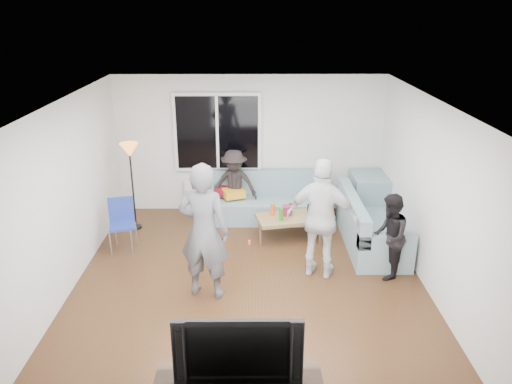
{
  "coord_description": "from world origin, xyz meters",
  "views": [
    {
      "loc": [
        0.05,
        -6.42,
        3.78
      ],
      "look_at": [
        0.1,
        0.6,
        1.15
      ],
      "focal_mm": 35.3,
      "sensor_mm": 36.0,
      "label": 1
    }
  ],
  "objects_px": {
    "floor_lamp": "(133,187)",
    "spectator_right": "(389,236)",
    "player_left": "(204,231)",
    "player_right": "(322,219)",
    "side_chair": "(122,226)",
    "sofa_back_section": "(267,197)",
    "sofa_right_section": "(372,222)",
    "spectator_back": "(234,185)",
    "television": "(238,344)",
    "coffee_table": "(289,227)"
  },
  "relations": [
    {
      "from": "floor_lamp",
      "to": "television",
      "type": "xyz_separation_m",
      "value": [
        1.96,
        -4.35,
        0.01
      ]
    },
    {
      "from": "coffee_table",
      "to": "player_left",
      "type": "distance_m",
      "value": 2.3
    },
    {
      "from": "sofa_right_section",
      "to": "television",
      "type": "distance_m",
      "value": 4.22
    },
    {
      "from": "sofa_right_section",
      "to": "player_right",
      "type": "height_order",
      "value": "player_right"
    },
    {
      "from": "coffee_table",
      "to": "spectator_right",
      "type": "height_order",
      "value": "spectator_right"
    },
    {
      "from": "sofa_right_section",
      "to": "player_right",
      "type": "relative_size",
      "value": 1.12
    },
    {
      "from": "side_chair",
      "to": "spectator_back",
      "type": "height_order",
      "value": "spectator_back"
    },
    {
      "from": "side_chair",
      "to": "player_right",
      "type": "relative_size",
      "value": 0.48
    },
    {
      "from": "coffee_table",
      "to": "spectator_back",
      "type": "relative_size",
      "value": 0.83
    },
    {
      "from": "side_chair",
      "to": "spectator_back",
      "type": "distance_m",
      "value": 2.21
    },
    {
      "from": "player_right",
      "to": "spectator_back",
      "type": "bearing_deg",
      "value": -38.55
    },
    {
      "from": "sofa_right_section",
      "to": "side_chair",
      "type": "bearing_deg",
      "value": 92.21
    },
    {
      "from": "coffee_table",
      "to": "floor_lamp",
      "type": "bearing_deg",
      "value": 170.72
    },
    {
      "from": "floor_lamp",
      "to": "spectator_back",
      "type": "height_order",
      "value": "floor_lamp"
    },
    {
      "from": "floor_lamp",
      "to": "spectator_right",
      "type": "height_order",
      "value": "floor_lamp"
    },
    {
      "from": "spectator_right",
      "to": "television",
      "type": "bearing_deg",
      "value": -25.1
    },
    {
      "from": "sofa_back_section",
      "to": "player_left",
      "type": "xyz_separation_m",
      "value": [
        -0.9,
        -2.63,
        0.53
      ]
    },
    {
      "from": "floor_lamp",
      "to": "player_left",
      "type": "distance_m",
      "value": 2.65
    },
    {
      "from": "player_left",
      "to": "television",
      "type": "relative_size",
      "value": 1.58
    },
    {
      "from": "spectator_back",
      "to": "sofa_right_section",
      "type": "bearing_deg",
      "value": -15.83
    },
    {
      "from": "player_left",
      "to": "player_right",
      "type": "height_order",
      "value": "player_left"
    },
    {
      "from": "player_left",
      "to": "player_right",
      "type": "relative_size",
      "value": 1.06
    },
    {
      "from": "spectator_right",
      "to": "side_chair",
      "type": "bearing_deg",
      "value": -88.22
    },
    {
      "from": "floor_lamp",
      "to": "player_right",
      "type": "distance_m",
      "value": 3.52
    },
    {
      "from": "floor_lamp",
      "to": "player_left",
      "type": "relative_size",
      "value": 0.82
    },
    {
      "from": "sofa_right_section",
      "to": "coffee_table",
      "type": "bearing_deg",
      "value": 78.62
    },
    {
      "from": "floor_lamp",
      "to": "spectator_back",
      "type": "relative_size",
      "value": 1.18
    },
    {
      "from": "player_left",
      "to": "spectator_back",
      "type": "bearing_deg",
      "value": -82.03
    },
    {
      "from": "spectator_back",
      "to": "floor_lamp",
      "type": "bearing_deg",
      "value": -154.91
    },
    {
      "from": "player_right",
      "to": "spectator_back",
      "type": "xyz_separation_m",
      "value": [
        -1.33,
        2.13,
        -0.24
      ]
    },
    {
      "from": "spectator_right",
      "to": "floor_lamp",
      "type": "bearing_deg",
      "value": -99.36
    },
    {
      "from": "coffee_table",
      "to": "side_chair",
      "type": "height_order",
      "value": "side_chair"
    },
    {
      "from": "sofa_back_section",
      "to": "sofa_right_section",
      "type": "height_order",
      "value": "same"
    },
    {
      "from": "floor_lamp",
      "to": "sofa_right_section",
      "type": "bearing_deg",
      "value": -9.97
    },
    {
      "from": "spectator_right",
      "to": "spectator_back",
      "type": "distance_m",
      "value": 3.17
    },
    {
      "from": "coffee_table",
      "to": "side_chair",
      "type": "bearing_deg",
      "value": -171.09
    },
    {
      "from": "player_right",
      "to": "spectator_right",
      "type": "distance_m",
      "value": 1.01
    },
    {
      "from": "player_left",
      "to": "spectator_right",
      "type": "xyz_separation_m",
      "value": [
        2.62,
        0.48,
        -0.31
      ]
    },
    {
      "from": "sofa_back_section",
      "to": "player_right",
      "type": "relative_size",
      "value": 1.29
    },
    {
      "from": "sofa_back_section",
      "to": "spectator_right",
      "type": "height_order",
      "value": "spectator_right"
    },
    {
      "from": "television",
      "to": "spectator_right",
      "type": "bearing_deg",
      "value": 51.28
    },
    {
      "from": "player_right",
      "to": "side_chair",
      "type": "bearing_deg",
      "value": 4.74
    },
    {
      "from": "coffee_table",
      "to": "spectator_back",
      "type": "height_order",
      "value": "spectator_back"
    },
    {
      "from": "side_chair",
      "to": "spectator_right",
      "type": "relative_size",
      "value": 0.67
    },
    {
      "from": "floor_lamp",
      "to": "spectator_right",
      "type": "relative_size",
      "value": 1.22
    },
    {
      "from": "sofa_back_section",
      "to": "sofa_right_section",
      "type": "distance_m",
      "value": 2.05
    },
    {
      "from": "side_chair",
      "to": "spectator_right",
      "type": "distance_m",
      "value": 4.16
    },
    {
      "from": "coffee_table",
      "to": "player_left",
      "type": "height_order",
      "value": "player_left"
    },
    {
      "from": "player_left",
      "to": "spectator_right",
      "type": "bearing_deg",
      "value": -154.97
    },
    {
      "from": "spectator_back",
      "to": "television",
      "type": "height_order",
      "value": "spectator_back"
    }
  ]
}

